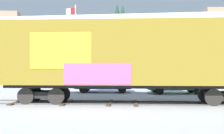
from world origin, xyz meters
The scene contains 7 objects.
ground_plane centered at (0.00, 0.00, 0.00)m, with size 260.00×260.00×0.00m, color #B2B5BC.
track centered at (-0.54, -0.03, 0.04)m, with size 59.99×4.96×0.08m.
freight_car centered at (-0.10, 0.00, 2.74)m, with size 14.70×3.84×4.77m.
flagpole centered at (-6.96, 13.01, 5.43)m, with size 1.31×0.73×8.75m.
hillside centered at (-0.03, 64.30, 6.97)m, with size 153.12×40.93×18.38m.
parked_car_blue centered at (-2.84, 6.62, 0.82)m, with size 4.60×2.08×1.65m.
parked_car_green centered at (2.89, 6.31, 0.80)m, with size 4.58×2.49×1.59m.
Camera 1 is at (0.50, -15.12, 2.02)m, focal length 43.09 mm.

